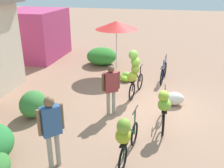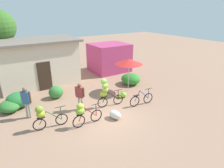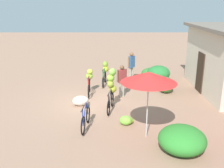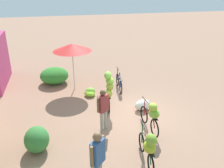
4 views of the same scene
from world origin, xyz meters
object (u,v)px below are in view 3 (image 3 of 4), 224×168
person_vendor (131,64)px  person_bystander (122,78)px  bicycle_near_pile (89,80)px  bicycle_center_loaded (111,86)px  banana_pile_on_ground (126,120)px  market_umbrella (149,77)px  bicycle_by_shop (86,119)px  produce_sack (80,101)px  bicycle_leftmost (105,71)px

person_vendor → person_bystander: person_vendor is taller
bicycle_near_pile → person_vendor: size_ratio=0.94×
bicycle_center_loaded → banana_pile_on_ground: (1.58, 0.55, -0.83)m
market_umbrella → person_bystander: bearing=-170.0°
bicycle_by_shop → banana_pile_on_ground: 1.53m
bicycle_by_shop → person_bystander: 3.60m
market_umbrella → bicycle_near_pile: 5.17m
produce_sack → banana_pile_on_ground: bearing=46.1°
banana_pile_on_ground → person_vendor: 5.68m
bicycle_near_pile → banana_pile_on_ground: bicycle_near_pile is taller
bicycle_near_pile → bicycle_by_shop: (3.81, 0.17, -0.36)m
market_umbrella → bicycle_by_shop: 2.80m
market_umbrella → bicycle_leftmost: (-6.08, -1.54, -1.36)m
person_vendor → bicycle_center_loaded: bearing=-16.0°
bicycle_leftmost → bicycle_near_pile: size_ratio=1.01×
bicycle_by_shop → banana_pile_on_ground: size_ratio=2.31×
market_umbrella → produce_sack: 4.22m
produce_sack → person_vendor: bearing=145.9°
banana_pile_on_ground → person_bystander: person_bystander is taller
market_umbrella → person_vendor: 6.59m
bicycle_leftmost → bicycle_by_shop: size_ratio=1.02×
bicycle_leftmost → bicycle_by_shop: bearing=-6.0°
person_vendor → person_bystander: 2.72m
market_umbrella → produce_sack: market_umbrella is taller
bicycle_by_shop → produce_sack: size_ratio=2.30×
bicycle_by_shop → person_bystander: (-3.26, 1.43, 0.60)m
bicycle_near_pile → bicycle_by_shop: 3.83m
market_umbrella → bicycle_center_loaded: 2.99m
bicycle_leftmost → person_bystander: size_ratio=1.04×
bicycle_center_loaded → bicycle_by_shop: size_ratio=1.08×
bicycle_by_shop → produce_sack: bicycle_by_shop is taller
bicycle_leftmost → person_vendor: size_ratio=0.96×
bicycle_center_loaded → person_bystander: 1.45m
person_vendor → bicycle_near_pile: bearing=-47.2°
market_umbrella → produce_sack: (-2.79, -2.55, -1.87)m
bicycle_center_loaded → person_bystander: bicycle_center_loaded is taller
banana_pile_on_ground → produce_sack: size_ratio=1.00×
bicycle_center_loaded → bicycle_by_shop: bearing=-26.1°
bicycle_leftmost → bicycle_by_shop: 5.50m
bicycle_leftmost → bicycle_by_shop: bicycle_leftmost is taller
bicycle_leftmost → produce_sack: 3.48m
market_umbrella → banana_pile_on_ground: 2.25m
produce_sack → person_vendor: 4.57m
bicycle_near_pile → person_vendor: (-2.08, 2.25, 0.33)m
bicycle_center_loaded → person_vendor: 4.16m
market_umbrella → banana_pile_on_ground: bearing=-145.9°
bicycle_near_pile → person_vendor: bearing=132.8°
market_umbrella → bicycle_near_pile: (-4.43, -2.28, -1.38)m
person_bystander → market_umbrella: bearing=10.0°
bicycle_leftmost → person_vendor: 1.60m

